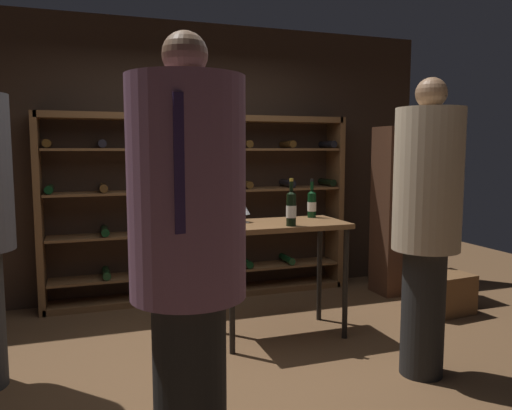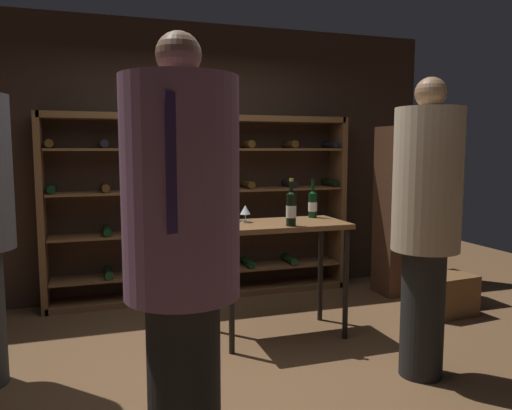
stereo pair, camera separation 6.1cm
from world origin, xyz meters
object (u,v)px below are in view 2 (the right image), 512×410
wine_bottle_gold_foil (233,206)px  wine_glass_stemmed_left (245,210)px  display_cabinet (400,211)px  tasting_table (280,238)px  wine_crate (447,295)px  wine_bottle_red_label (313,204)px  wine_bottle_green_slim (291,208)px  wine_rack (204,207)px  person_host_in_suit (426,214)px  person_guest_blue_shirt (182,243)px

wine_bottle_gold_foil → wine_glass_stemmed_left: (0.07, -0.12, -0.02)m
display_cabinet → wine_bottle_gold_foil: bearing=-164.5°
tasting_table → wine_crate: tasting_table is taller
wine_bottle_red_label → wine_glass_stemmed_left: bearing=-171.8°
display_cabinet → wine_bottle_green_slim: bearing=-149.5°
wine_crate → wine_bottle_red_label: (-1.29, 0.17, 0.87)m
wine_rack → person_host_in_suit: 2.46m
wine_rack → person_host_in_suit: bearing=-66.2°
wine_rack → wine_crate: 2.48m
wine_bottle_red_label → tasting_table: bearing=-154.0°
tasting_table → person_guest_blue_shirt: bearing=-124.3°
wine_bottle_gold_foil → tasting_table: bearing=-31.8°
display_cabinet → wine_bottle_green_slim: display_cabinet is taller
person_guest_blue_shirt → wine_bottle_green_slim: size_ratio=5.54×
person_guest_blue_shirt → display_cabinet: (2.70, 2.32, -0.24)m
person_host_in_suit → display_cabinet: person_host_in_suit is taller
person_host_in_suit → wine_bottle_red_label: size_ratio=5.99×
person_guest_blue_shirt → wine_bottle_gold_foil: bearing=50.9°
person_host_in_suit → wine_glass_stemmed_left: size_ratio=14.27×
tasting_table → wine_glass_stemmed_left: 0.36m
wine_bottle_gold_foil → person_guest_blue_shirt: bearing=-112.4°
wine_bottle_green_slim → display_cabinet: bearing=30.5°
tasting_table → wine_glass_stemmed_left: size_ratio=7.54×
wine_crate → wine_bottle_gold_foil: 2.18m
person_host_in_suit → wine_crate: 1.68m
wine_crate → wine_bottle_gold_foil: (-1.99, 0.20, 0.87)m
wine_rack → wine_bottle_gold_foil: (0.01, -1.06, 0.13)m
wine_bottle_red_label → wine_rack: bearing=123.1°
wine_bottle_red_label → display_cabinet: bearing=24.4°
wine_bottle_red_label → wine_crate: bearing=-7.5°
tasting_table → wine_bottle_gold_foil: bearing=148.2°
tasting_table → person_host_in_suit: 1.21m
wine_crate → wine_bottle_red_label: size_ratio=1.45×
person_guest_blue_shirt → person_host_in_suit: 1.81m
display_cabinet → wine_bottle_gold_foil: size_ratio=5.03×
wine_rack → wine_bottle_red_label: (0.71, -1.09, 0.13)m
wine_crate → wine_glass_stemmed_left: (-1.92, 0.08, 0.85)m
tasting_table → wine_bottle_red_label: 0.47m
tasting_table → wine_bottle_gold_foil: size_ratio=3.01×
wine_bottle_green_slim → wine_bottle_red_label: bearing=46.9°
tasting_table → wine_bottle_green_slim: 0.33m
wine_bottle_red_label → person_host_in_suit: bearing=-76.3°
person_guest_blue_shirt → wine_crate: 3.28m
person_host_in_suit → wine_bottle_red_label: 1.19m
wine_rack → wine_crate: (2.00, -1.26, -0.74)m
tasting_table → display_cabinet: 1.80m
wine_bottle_red_label → wine_bottle_green_slim: bearing=-133.1°
person_host_in_suit → wine_bottle_gold_foil: size_ratio=5.69×
wine_bottle_green_slim → wine_bottle_red_label: wine_bottle_green_slim is taller
person_guest_blue_shirt → wine_bottle_red_label: 2.25m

